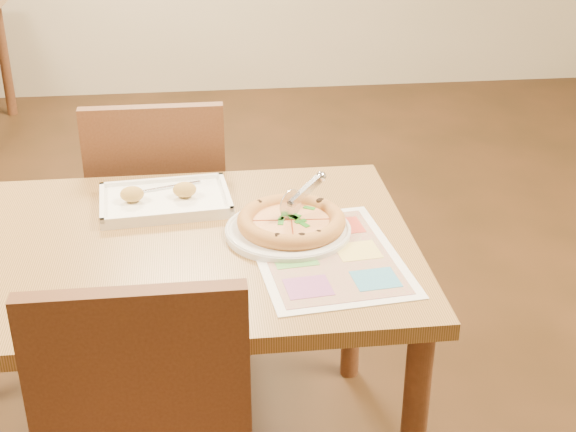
{
  "coord_description": "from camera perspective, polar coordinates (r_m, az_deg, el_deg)",
  "views": [
    {
      "loc": [
        0.14,
        -1.75,
        1.65
      ],
      "look_at": [
        0.34,
        0.01,
        0.77
      ],
      "focal_mm": 50.0,
      "sensor_mm": 36.0,
      "label": 1
    }
  ],
  "objects": [
    {
      "name": "menu",
      "position": [
        1.9,
        2.75,
        -2.8
      ],
      "size": [
        0.38,
        0.5,
        0.0
      ],
      "primitive_type": "cube",
      "rotation": [
        0.0,
        0.0,
        0.1
      ],
      "color": "white",
      "rests_on": "dining_table"
    },
    {
      "name": "appetizer_tray",
      "position": [
        2.17,
        -8.79,
        1.09
      ],
      "size": [
        0.36,
        0.26,
        0.06
      ],
      "rotation": [
        0.0,
        0.0,
        0.09
      ],
      "color": "white",
      "rests_on": "dining_table"
    },
    {
      "name": "plate",
      "position": [
        2.0,
        0.0,
        -1.07
      ],
      "size": [
        0.41,
        0.41,
        0.02
      ],
      "primitive_type": "cylinder",
      "rotation": [
        0.0,
        0.0,
        0.39
      ],
      "color": "silver",
      "rests_on": "dining_table"
    },
    {
      "name": "pizza",
      "position": [
        1.99,
        0.24,
        -0.38
      ],
      "size": [
        0.27,
        0.27,
        0.04
      ],
      "rotation": [
        0.0,
        0.0,
        -0.07
      ],
      "color": "#C98844",
      "rests_on": "plate"
    },
    {
      "name": "chair_far",
      "position": [
        2.59,
        -9.13,
        1.35
      ],
      "size": [
        0.42,
        0.42,
        0.47
      ],
      "rotation": [
        0.0,
        0.0,
        3.14
      ],
      "color": "brown",
      "rests_on": "ground"
    },
    {
      "name": "dining_table",
      "position": [
        2.02,
        -9.71,
        -4.09
      ],
      "size": [
        1.3,
        0.85,
        0.72
      ],
      "color": "#9C6D3E",
      "rests_on": "ground"
    },
    {
      "name": "pizza_cutter",
      "position": [
        2.0,
        0.95,
        1.53
      ],
      "size": [
        0.12,
        0.1,
        0.09
      ],
      "rotation": [
        0.0,
        0.0,
        0.68
      ],
      "color": "silver",
      "rests_on": "pizza"
    }
  ]
}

